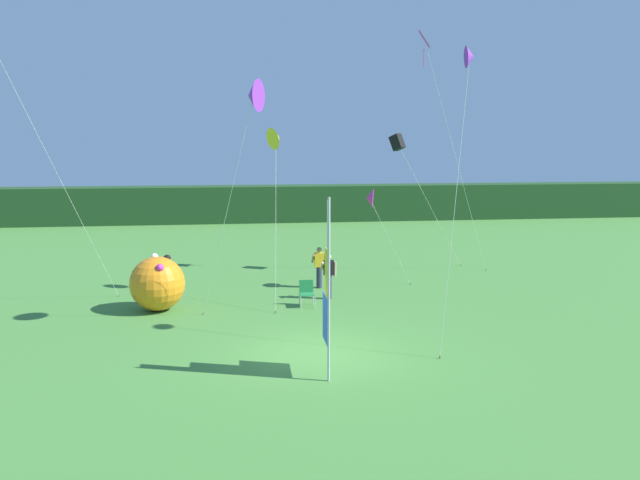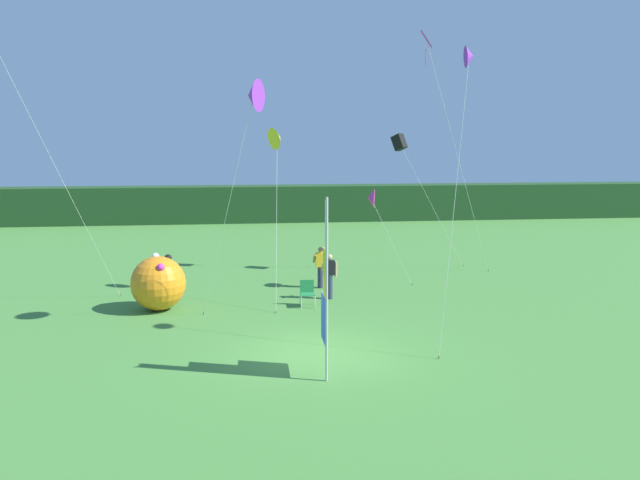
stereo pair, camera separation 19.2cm
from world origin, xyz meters
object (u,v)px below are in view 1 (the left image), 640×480
(person_near_banner, at_px, (329,275))
(inflatable_balloon, at_px, (157,284))
(folding_chair, at_px, (307,291))
(kite_purple_delta_2, at_px, (470,60))
(kite_black_box_1, at_px, (398,143))
(kite_magenta_delta_3, at_px, (370,198))
(kite_magenta_diamond_0, at_px, (429,59))
(kite_purple_delta_4, at_px, (253,96))
(kite_yellow_delta_5, at_px, (276,139))
(person_mid_field, at_px, (319,266))
(banner_flag, at_px, (327,292))

(person_near_banner, bearing_deg, inflatable_balloon, -172.32)
(folding_chair, xyz_separation_m, kite_purple_delta_2, (3.82, -4.54, 7.21))
(kite_black_box_1, bearing_deg, kite_magenta_delta_3, -121.80)
(inflatable_balloon, relative_size, kite_magenta_diamond_0, 0.19)
(kite_purple_delta_4, bearing_deg, kite_purple_delta_2, -20.69)
(folding_chair, height_order, kite_magenta_delta_3, kite_magenta_delta_3)
(kite_magenta_diamond_0, distance_m, kite_yellow_delta_5, 7.66)
(folding_chair, distance_m, kite_magenta_diamond_0, 11.10)
(kite_magenta_diamond_0, bearing_deg, kite_black_box_1, 163.44)
(person_mid_field, xyz_separation_m, kite_magenta_diamond_0, (4.78, 1.99, 8.10))
(person_near_banner, bearing_deg, kite_magenta_diamond_0, 38.56)
(kite_purple_delta_2, height_order, kite_yellow_delta_5, kite_purple_delta_2)
(kite_black_box_1, bearing_deg, inflatable_balloon, -152.66)
(kite_magenta_delta_3, bearing_deg, kite_magenta_diamond_0, 40.44)
(person_mid_field, distance_m, kite_black_box_1, 6.38)
(person_near_banner, xyz_separation_m, kite_magenta_delta_3, (1.73, 1.22, 2.64))
(kite_purple_delta_2, relative_size, kite_yellow_delta_5, 1.31)
(person_mid_field, distance_m, kite_purple_delta_2, 10.37)
(kite_purple_delta_2, bearing_deg, person_near_banner, 118.31)
(banner_flag, bearing_deg, kite_magenta_delta_3, 71.77)
(kite_black_box_1, height_order, kite_yellow_delta_5, kite_yellow_delta_5)
(inflatable_balloon, distance_m, kite_yellow_delta_5, 6.60)
(inflatable_balloon, xyz_separation_m, kite_purple_delta_2, (8.82, -4.63, 6.80))
(folding_chair, bearing_deg, inflatable_balloon, 178.99)
(kite_magenta_delta_3, xyz_separation_m, kite_purple_delta_4, (-4.39, -4.54, 3.38))
(person_mid_field, relative_size, inflatable_balloon, 0.85)
(kite_magenta_diamond_0, relative_size, kite_yellow_delta_5, 1.63)
(person_near_banner, relative_size, kite_purple_delta_2, 0.20)
(person_near_banner, bearing_deg, kite_purple_delta_2, -61.69)
(inflatable_balloon, height_order, kite_purple_delta_2, kite_purple_delta_2)
(person_mid_field, height_order, kite_black_box_1, kite_black_box_1)
(kite_magenta_diamond_0, height_order, kite_yellow_delta_5, kite_magenta_diamond_0)
(kite_purple_delta_4, relative_size, kite_yellow_delta_5, 1.20)
(inflatable_balloon, distance_m, kite_magenta_delta_3, 8.30)
(kite_purple_delta_4, height_order, kite_yellow_delta_5, kite_purple_delta_4)
(banner_flag, relative_size, folding_chair, 4.90)
(person_mid_field, bearing_deg, kite_magenta_delta_3, -15.38)
(kite_black_box_1, bearing_deg, kite_purple_delta_4, -129.85)
(inflatable_balloon, height_order, kite_yellow_delta_5, kite_yellow_delta_5)
(kite_purple_delta_2, height_order, kite_magenta_delta_3, kite_purple_delta_2)
(banner_flag, distance_m, kite_purple_delta_2, 7.19)
(folding_chair, xyz_separation_m, kite_purple_delta_4, (-1.77, -2.43, 6.38))
(inflatable_balloon, height_order, kite_black_box_1, kite_black_box_1)
(banner_flag, distance_m, inflatable_balloon, 8.23)
(kite_yellow_delta_5, bearing_deg, person_near_banner, -31.72)
(person_mid_field, bearing_deg, person_near_banner, -85.97)
(banner_flag, relative_size, kite_magenta_delta_3, 1.13)
(kite_black_box_1, relative_size, kite_purple_delta_2, 0.74)
(folding_chair, bearing_deg, kite_magenta_diamond_0, 39.63)
(person_near_banner, xyz_separation_m, kite_black_box_1, (3.49, 4.06, 4.69))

